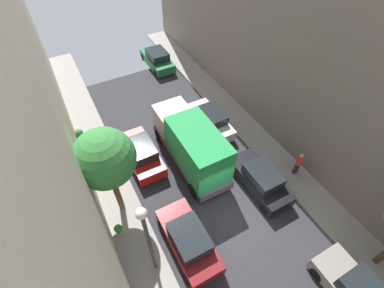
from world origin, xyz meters
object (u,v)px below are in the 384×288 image
Objects in this scene: parked_car_left_2 at (189,240)px; parked_car_right_4 at (157,59)px; parked_car_right_2 at (260,179)px; potted_plant_2 at (119,230)px; parked_car_right_3 at (210,120)px; pedestrian at (299,163)px; street_tree_0 at (105,159)px; lamp_post at (147,234)px; delivery_truck at (191,144)px; parked_car_left_3 at (141,153)px; potted_plant_3 at (79,134)px; potted_plant_1 at (85,146)px.

parked_car_left_2 and parked_car_right_4 have the same top height.
parked_car_right_2 is 5.59× the size of potted_plant_2.
parked_car_right_4 is 5.59× the size of potted_plant_2.
pedestrian is (2.54, -6.08, 0.35)m from parked_car_right_3.
parked_car_right_3 is 0.74× the size of street_tree_0.
lamp_post is at bearing -168.96° from parked_car_right_2.
parked_car_right_3 and parked_car_right_4 have the same top height.
parked_car_left_3 is at bearing 148.18° from delivery_truck.
pedestrian reaches higher than potted_plant_2.
parked_car_right_4 is 11.91m from delivery_truck.
parked_car_left_2 reaches higher than potted_plant_2.
potted_plant_3 is (-0.20, 7.78, 0.13)m from potted_plant_2.
pedestrian is at bearing -15.40° from street_tree_0.
lamp_post is (1.09, -8.97, 3.07)m from potted_plant_1.
parked_car_right_4 is at bearing 90.00° from parked_car_right_3.
parked_car_right_2 and parked_car_right_4 have the same top height.
street_tree_0 is 6.03× the size of potted_plant_1.
parked_car_right_4 is 10.54m from potted_plant_3.
parked_car_right_4 is 18.28m from lamp_post.
potted_plant_1 is 1.25× the size of potted_plant_2.
potted_plant_3 is (-8.48, 8.80, -0.03)m from parked_car_right_2.
pedestrian is 1.83× the size of potted_plant_1.
pedestrian is 10.25m from lamp_post.
parked_car_right_2 is at bearing -52.40° from delivery_truck.
parked_car_right_3 is 8.58m from potted_plant_1.
parked_car_right_3 reaches higher than potted_plant_3.
pedestrian is at bearing -7.03° from potted_plant_2.
parked_car_left_2 is 5.59× the size of potted_plant_2.
parked_car_right_3 is at bearing 112.65° from pedestrian.
parked_car_left_2 is at bearing -127.67° from parked_car_right_3.
parked_car_left_2 is at bearing -71.18° from potted_plant_1.
street_tree_0 is at bearing -82.77° from potted_plant_3.
parked_car_left_3 is 4.47× the size of potted_plant_3.
lamp_post is (-7.30, -7.19, 3.03)m from parked_car_right_3.
parked_car_left_3 is 1.00× the size of parked_car_right_3.
delivery_truck is (-2.70, -2.26, 1.07)m from parked_car_right_3.
parked_car_left_3 is 7.48m from parked_car_right_2.
street_tree_0 reaches higher than lamp_post.
parked_car_left_2 reaches higher than potted_plant_1.
delivery_truck is 7.02m from lamp_post.
parked_car_right_3 is at bearing 39.88° from delivery_truck.
delivery_truck is 3.84× the size of pedestrian.
potted_plant_2 is at bearing -112.14° from street_tree_0.
delivery_truck is (2.70, 4.74, 1.07)m from parked_car_left_2.
parked_car_left_3 is 2.44× the size of pedestrian.
parked_car_right_4 is at bearing 76.85° from delivery_truck.
street_tree_0 is (-7.68, 2.50, 3.63)m from parked_car_right_2.
potted_plant_2 is at bearing -124.71° from parked_car_left_3.
parked_car_left_2 is 0.77× the size of lamp_post.
pedestrian is 10.91m from potted_plant_2.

